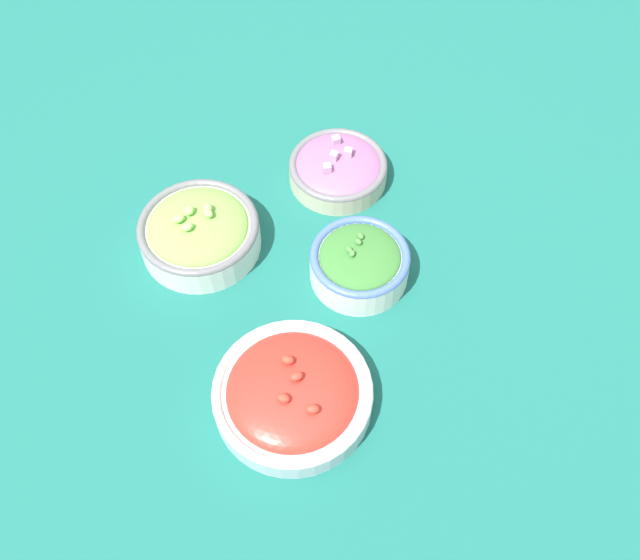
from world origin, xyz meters
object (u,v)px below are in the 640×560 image
(bowl_red_onion, at_px, (338,168))
(bowl_lettuce, at_px, (199,231))
(bowl_cherry_tomatoes, at_px, (293,393))
(bowl_broccoli, at_px, (361,264))

(bowl_red_onion, xyz_separation_m, bowl_lettuce, (0.02, -0.24, 0.01))
(bowl_cherry_tomatoes, height_order, bowl_lettuce, bowl_lettuce)
(bowl_broccoli, xyz_separation_m, bowl_lettuce, (-0.15, -0.18, 0.00))
(bowl_cherry_tomatoes, xyz_separation_m, bowl_red_onion, (-0.31, 0.23, -0.00))
(bowl_broccoli, height_order, bowl_cherry_tomatoes, bowl_broccoli)
(bowl_cherry_tomatoes, relative_size, bowl_red_onion, 1.33)
(bowl_broccoli, distance_m, bowl_lettuce, 0.24)
(bowl_red_onion, bearing_deg, bowl_cherry_tomatoes, -36.62)
(bowl_broccoli, xyz_separation_m, bowl_red_onion, (-0.18, 0.06, -0.01))
(bowl_cherry_tomatoes, height_order, bowl_red_onion, bowl_cherry_tomatoes)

